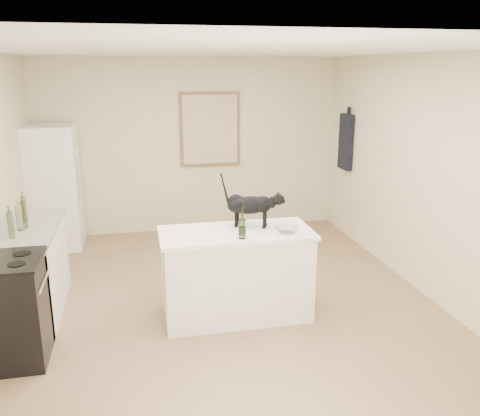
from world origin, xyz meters
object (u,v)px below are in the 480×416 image
Objects in this scene: glass_bowl at (287,230)px; black_cat at (250,207)px; stove at (8,312)px; wine_bottle at (242,222)px; fridge at (53,188)px.

black_cat is at bearing 138.73° from glass_bowl.
glass_bowl is (0.31, -0.27, -0.17)m from black_cat.
wine_bottle is (2.06, 0.18, 0.61)m from stove.
stove is 2.88× the size of wine_bottle.
fridge is 3.29m from black_cat.
glass_bowl is (2.52, -2.69, 0.08)m from fridge.
black_cat is at bearing -47.50° from fridge.
stove is at bearing -144.56° from black_cat.
black_cat is 1.81× the size of wine_bottle.
glass_bowl is (2.52, 0.26, 0.48)m from stove.
wine_bottle is (2.06, -2.77, 0.21)m from fridge.
wine_bottle reaches higher than stove.
fridge reaches higher than black_cat.
fridge is 5.43× the size of wine_bottle.
black_cat reaches higher than wine_bottle.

